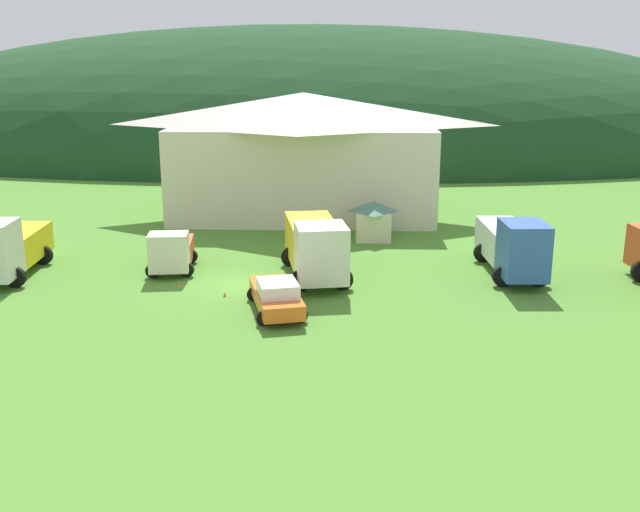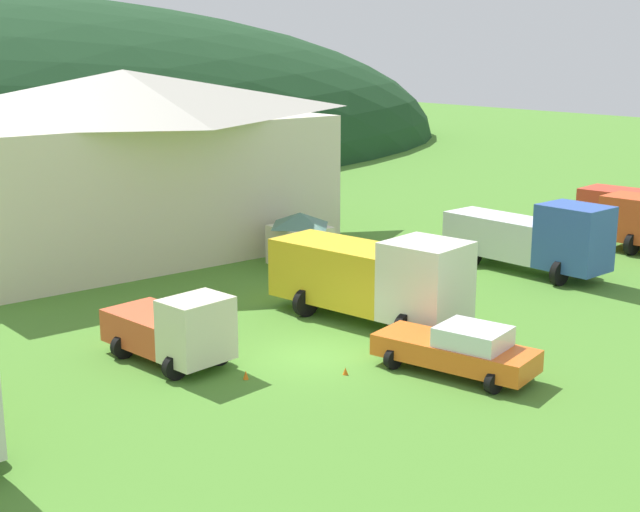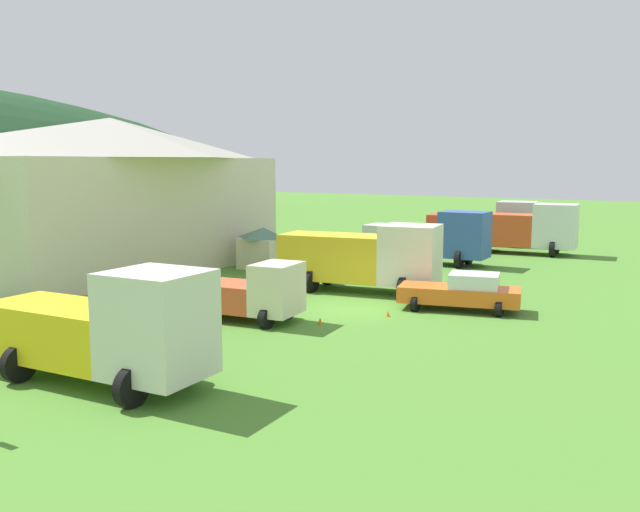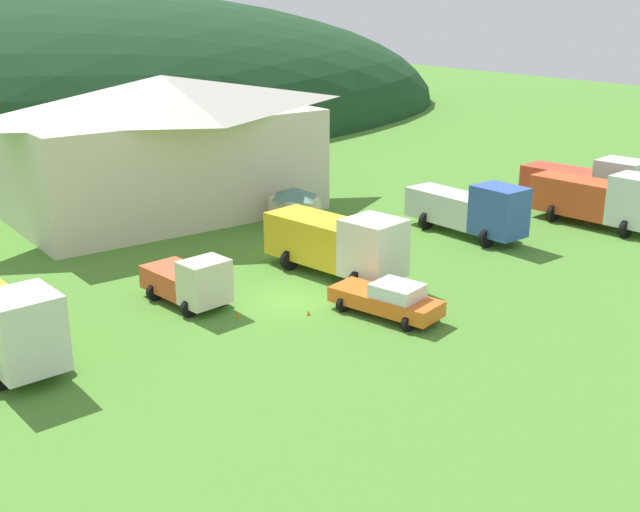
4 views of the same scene
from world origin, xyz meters
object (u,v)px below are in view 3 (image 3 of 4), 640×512
Objects in this scene: traffic_cone_mid_row at (320,324)px; play_shed_cream at (264,247)px; tow_truck_silver at (490,223)px; light_truck_cream at (252,292)px; box_truck_blue at (434,237)px; flatbed_truck_yellow at (110,328)px; heavy_rig_white at (523,228)px; service_pickup_orange at (463,292)px; depot_building at (113,192)px; heavy_rig_striped at (366,256)px; traffic_cone_near_pickup at (388,316)px.

play_shed_cream is at bearing 45.31° from traffic_cone_mid_row.
light_truck_cream is at bearing -97.74° from tow_truck_silver.
tow_truck_silver is at bearing 89.00° from box_truck_blue.
box_truck_blue is 0.94× the size of tow_truck_silver.
flatbed_truck_yellow is 0.90× the size of heavy_rig_white.
light_truck_cream is 0.90× the size of service_pickup_orange.
play_shed_cream is 4.84× the size of traffic_cone_mid_row.
tow_truck_silver is (19.49, -7.78, 0.41)m from play_shed_cream.
traffic_cone_mid_row is at bearing -98.31° from heavy_rig_white.
depot_building reaches higher than flatbed_truck_yellow.
depot_building is at bearing 149.94° from light_truck_cream.
traffic_cone_mid_row is at bearing -85.94° from heavy_rig_striped.
traffic_cone_mid_row is at bearing 12.75° from light_truck_cream.
heavy_rig_white is 5.53m from tow_truck_silver.
light_truck_cream is (8.67, 1.53, -0.53)m from flatbed_truck_yellow.
depot_building is 23.02m from flatbed_truck_yellow.
flatbed_truck_yellow reaches higher than heavy_rig_striped.
heavy_rig_white is 20.68m from service_pickup_orange.
depot_building reaches higher than play_shed_cream.
flatbed_truck_yellow is 15.59× the size of traffic_cone_near_pickup.
play_shed_cream is 0.55× the size of light_truck_cream.
heavy_rig_striped is 19.00m from heavy_rig_white.
traffic_cone_mid_row is at bearing 147.85° from traffic_cone_near_pickup.
light_truck_cream is 8.83× the size of traffic_cone_mid_row.
heavy_rig_striped is 5.91m from traffic_cone_near_pickup.
traffic_cone_near_pickup is (3.66, -4.36, -1.19)m from light_truck_cream.
heavy_rig_white is at bearing -1.87° from traffic_cone_mid_row.
light_truck_cream reaches higher than traffic_cone_mid_row.
traffic_cone_near_pickup is at bearing 32.80° from light_truck_cream.
heavy_rig_striped reaches higher than traffic_cone_mid_row.
tow_truck_silver reaches higher than heavy_rig_striped.
tow_truck_silver is 17.81× the size of traffic_cone_near_pickup.
tow_truck_silver reaches higher than play_shed_cream.
service_pickup_orange is (-12.35, -6.50, -0.90)m from box_truck_blue.
heavy_rig_striped is (16.77, 0.63, 0.10)m from flatbed_truck_yellow.
box_truck_blue is at bearing 15.68° from traffic_cone_near_pickup.
depot_building reaches higher than traffic_cone_mid_row.
traffic_cone_near_pickup is at bearing -98.21° from depot_building.
box_truck_blue is at bearing 8.19° from traffic_cone_mid_row.
light_truck_cream is at bearing 96.14° from flatbed_truck_yellow.
play_shed_cream is at bearing -140.18° from box_truck_blue.
heavy_rig_white reaches higher than box_truck_blue.
tow_truck_silver is (22.91, 1.11, -0.10)m from heavy_rig_striped.
play_shed_cream reaches higher than traffic_cone_mid_row.
depot_building is at bearing 175.63° from heavy_rig_striped.
heavy_rig_striped is at bearing 13.90° from traffic_cone_mid_row.
light_truck_cream is at bearing -103.87° from heavy_rig_white.
play_shed_cream is 0.49× the size of service_pickup_orange.
tow_truck_silver is (31.00, 0.21, 0.53)m from light_truck_cream.
service_pickup_orange is (-24.51, -6.80, -0.89)m from tow_truck_silver.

